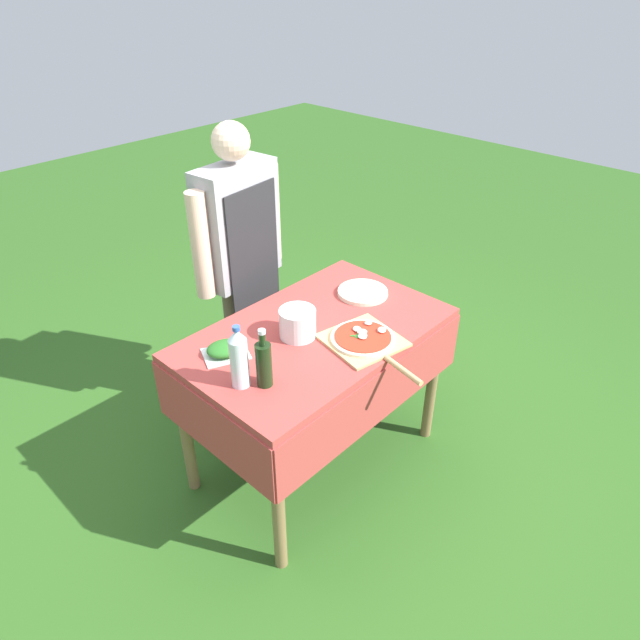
% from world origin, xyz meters
% --- Properties ---
extents(ground_plane, '(12.00, 12.00, 0.00)m').
position_xyz_m(ground_plane, '(0.00, 0.00, 0.00)').
color(ground_plane, '#2D5B1E').
extents(prep_table, '(1.23, 0.76, 0.81)m').
position_xyz_m(prep_table, '(0.00, 0.00, 0.69)').
color(prep_table, '#A83D38').
rests_on(prep_table, ground).
extents(person_cook, '(0.60, 0.24, 1.59)m').
position_xyz_m(person_cook, '(0.12, 0.64, 0.94)').
color(person_cook, '#70604C').
rests_on(person_cook, ground).
extents(pizza_on_peel, '(0.36, 0.54, 0.05)m').
position_xyz_m(pizza_on_peel, '(0.08, -0.22, 0.82)').
color(pizza_on_peel, tan).
rests_on(pizza_on_peel, prep_table).
extents(oil_bottle, '(0.06, 0.06, 0.26)m').
position_xyz_m(oil_bottle, '(-0.41, -0.12, 0.91)').
color(oil_bottle, black).
rests_on(oil_bottle, prep_table).
extents(water_bottle, '(0.07, 0.07, 0.27)m').
position_xyz_m(water_bottle, '(-0.47, -0.05, 0.94)').
color(water_bottle, silver).
rests_on(water_bottle, prep_table).
extents(herb_container, '(0.23, 0.21, 0.06)m').
position_xyz_m(herb_container, '(-0.39, 0.15, 0.84)').
color(herb_container, silver).
rests_on(herb_container, prep_table).
extents(mixing_tub, '(0.16, 0.16, 0.13)m').
position_xyz_m(mixing_tub, '(-0.08, 0.03, 0.87)').
color(mixing_tub, silver).
rests_on(mixing_tub, prep_table).
extents(plate_stack, '(0.25, 0.25, 0.02)m').
position_xyz_m(plate_stack, '(0.40, 0.05, 0.82)').
color(plate_stack, beige).
rests_on(plate_stack, prep_table).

